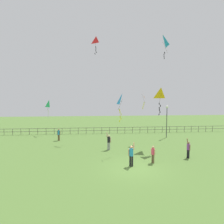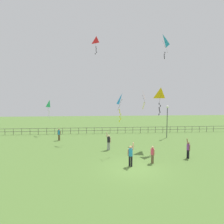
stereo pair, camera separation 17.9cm
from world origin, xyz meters
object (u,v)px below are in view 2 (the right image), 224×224
Objects in this scene: person_4 at (109,141)px; kite_0 at (161,94)px; person_1 at (188,149)px; person_3 at (131,154)px; kite_3 at (50,104)px; kite_5 at (142,95)px; kite_4 at (163,41)px; kite_1 at (96,41)px; lamppost at (167,114)px; person_2 at (153,153)px; person_0 at (59,134)px; kite_2 at (122,100)px.

kite_0 reaches higher than person_4.
person_3 reaches higher than person_1.
kite_5 reaches higher than kite_3.
kite_1 is at bearing 155.72° from kite_4.
kite_0 is 16.84m from kite_3.
kite_3 is at bearing 167.86° from lamppost.
person_3 is 0.82× the size of kite_1.
person_4 is at bearing 129.96° from person_2.
kite_5 reaches higher than person_1.
person_4 is 0.67× the size of kite_4.
person_1 is at bearing -48.34° from kite_1.
kite_5 reaches higher than person_2.
person_1 is at bearing 15.26° from person_3.
person_1 reaches higher than person_0.
person_0 is 12.26m from person_3.
person_3 is 0.72× the size of kite_3.
person_0 is at bearing 171.34° from kite_4.
person_1 is 7.91m from person_4.
kite_1 is (-9.71, 1.18, 10.04)m from lamppost.
kite_4 is (5.42, 4.08, 7.02)m from kite_2.
person_0 is 0.76× the size of person_3.
person_4 is 0.78× the size of kite_1.
kite_2 is 9.77m from kite_4.
lamppost reaches higher than person_0.
kite_0 is at bearing 61.71° from person_2.
person_0 is 17.39m from kite_4.
person_2 is 6.31m from kite_0.
kite_2 is 1.00× the size of kite_3.
person_3 is (7.77, -9.48, 0.13)m from person_0.
kite_1 reaches higher than person_1.
person_0 is at bearing 142.95° from person_4.
lamppost is at bearing 31.43° from person_4.
lamppost reaches higher than person_3.
person_0 is 15.61m from person_1.
kite_0 is 12.26m from kite_1.
person_3 is 0.70× the size of kite_4.
kite_4 reaches higher than kite_2.
lamppost reaches higher than person_4.
kite_3 is (-16.81, 3.62, 1.33)m from lamppost.
person_2 is 5.51m from person_4.
kite_3 is 17.99m from kite_4.
person_2 is 0.52× the size of kite_4.
person_3 is 5.02m from person_4.
kite_5 is at bearing -30.36° from kite_1.
person_3 is at bearing -85.31° from kite_2.
kite_1 reaches higher than kite_2.
person_3 is at bearing -134.53° from kite_0.
kite_1 is (-2.82, 11.10, 12.29)m from person_3.
person_4 reaches higher than person_0.
kite_0 reaches higher than kite_3.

